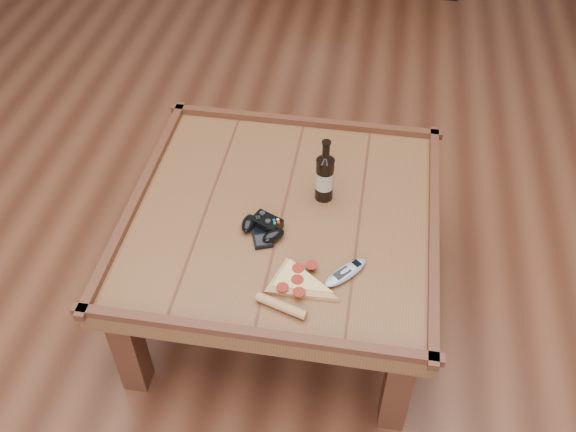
% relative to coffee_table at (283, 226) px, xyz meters
% --- Properties ---
extents(ground, '(6.00, 6.00, 0.00)m').
position_rel_coffee_table_xyz_m(ground, '(0.00, 0.00, -0.39)').
color(ground, '#492314').
rests_on(ground, ground).
extents(coffee_table, '(1.03, 1.03, 0.48)m').
position_rel_coffee_table_xyz_m(coffee_table, '(0.00, 0.00, 0.00)').
color(coffee_table, brown).
rests_on(coffee_table, ground).
extents(beer_bottle, '(0.06, 0.06, 0.23)m').
position_rel_coffee_table_xyz_m(beer_bottle, '(0.12, 0.10, 0.15)').
color(beer_bottle, black).
rests_on(beer_bottle, coffee_table).
extents(game_controller, '(0.15, 0.14, 0.04)m').
position_rel_coffee_table_xyz_m(game_controller, '(-0.05, -0.09, 0.08)').
color(game_controller, black).
rests_on(game_controller, coffee_table).
extents(pizza_slice, '(0.24, 0.31, 0.03)m').
position_rel_coffee_table_xyz_m(pizza_slice, '(0.09, -0.30, 0.07)').
color(pizza_slice, tan).
rests_on(pizza_slice, coffee_table).
extents(smartphone, '(0.09, 0.12, 0.01)m').
position_rel_coffee_table_xyz_m(smartphone, '(-0.05, -0.11, 0.07)').
color(smartphone, black).
rests_on(smartphone, coffee_table).
extents(remote_control, '(0.14, 0.15, 0.02)m').
position_rel_coffee_table_xyz_m(remote_control, '(0.23, -0.23, 0.07)').
color(remote_control, '#989CA5').
rests_on(remote_control, coffee_table).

